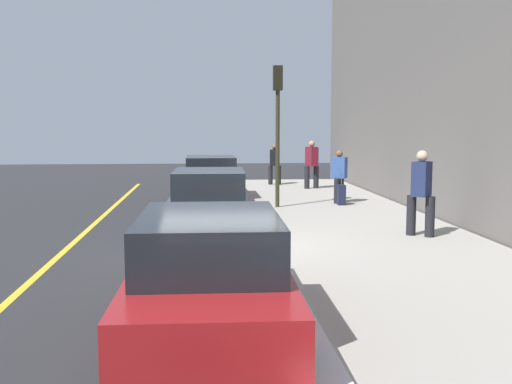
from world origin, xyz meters
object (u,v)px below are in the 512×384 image
Objects in this scene: parked_car_maroon at (211,179)px; rolling_suitcase at (341,195)px; pedestrian_navy_coat at (421,191)px; pedestrian_black_coat at (275,163)px; pedestrian_burgundy_coat at (312,163)px; parked_car_charcoal at (209,202)px; pedestrian_blue_coat at (339,175)px; traffic_light_pole at (278,112)px; parked_car_red at (210,275)px.

rolling_suitcase is (-2.47, -3.90, -0.30)m from parked_car_maroon.
pedestrian_navy_coat reaches higher than pedestrian_black_coat.
parked_car_maroon is 2.35× the size of pedestrian_navy_coat.
pedestrian_burgundy_coat is at bearing 3.38° from pedestrian_navy_coat.
rolling_suitcase is (-4.82, -0.05, -0.66)m from pedestrian_burgundy_coat.
pedestrian_blue_coat is (4.26, -4.04, 0.26)m from parked_car_charcoal.
parked_car_maroon is 1.07× the size of traffic_light_pole.
traffic_light_pole is 4.24× the size of rolling_suitcase.
pedestrian_blue_coat is at bearing -20.02° from parked_car_red.
parked_car_red reaches higher than rolling_suitcase.
parked_car_charcoal is 0.97× the size of parked_car_maroon.
parked_car_red is at bearing 159.98° from pedestrian_blue_coat.
pedestrian_black_coat is at bearing -9.20° from parked_car_red.
pedestrian_blue_coat is (5.74, 0.51, -0.12)m from pedestrian_navy_coat.
pedestrian_blue_coat is (11.24, -4.09, 0.26)m from parked_car_red.
parked_car_charcoal reaches higher than rolling_suitcase.
traffic_light_pole reaches higher than parked_car_charcoal.
pedestrian_navy_coat is 5.77m from pedestrian_blue_coat.
pedestrian_navy_coat is 1.93× the size of rolling_suitcase.
pedestrian_blue_coat reaches higher than parked_car_red.
traffic_light_pole is (4.94, 2.52, 1.79)m from pedestrian_navy_coat.
pedestrian_blue_coat reaches higher than parked_car_charcoal.
pedestrian_navy_coat reaches higher than pedestrian_burgundy_coat.
pedestrian_black_coat is 1.69× the size of rolling_suitcase.
parked_car_red is at bearing 159.33° from rolling_suitcase.
rolling_suitcase is at bearing 5.92° from pedestrian_navy_coat.
pedestrian_navy_coat is 1.14× the size of pedestrian_black_coat.
parked_car_red is 2.57× the size of pedestrian_burgundy_coat.
pedestrian_burgundy_coat is 1.11× the size of pedestrian_blue_coat.
parked_car_charcoal is 9.46m from pedestrian_burgundy_coat.
traffic_light_pole is (-5.13, 1.93, 1.82)m from pedestrian_burgundy_coat.
pedestrian_navy_coat is at bearing -39.94° from parked_car_red.
pedestrian_black_coat is (5.92, 1.31, 0.00)m from pedestrian_blue_coat.
pedestrian_burgundy_coat reaches higher than rolling_suitcase.
pedestrian_blue_coat is (-4.33, -0.09, -0.10)m from pedestrian_burgundy_coat.
parked_car_red is at bearing 165.57° from pedestrian_burgundy_coat.
parked_car_charcoal is 4.80m from pedestrian_navy_coat.
pedestrian_black_coat is (1.60, 1.23, -0.10)m from pedestrian_burgundy_coat.
parked_car_maroon is 4.02m from traffic_light_pole.
pedestrian_blue_coat is at bearing -167.49° from pedestrian_black_coat.
pedestrian_navy_coat is at bearing -108.07° from parked_car_charcoal.
parked_car_maroon is 2.41× the size of pedestrian_burgundy_coat.
parked_car_red is 1.07× the size of parked_car_maroon.
parked_car_maroon is (6.24, -0.10, 0.00)m from parked_car_charcoal.
parked_car_charcoal is at bearing 155.29° from pedestrian_burgundy_coat.
rolling_suitcase is (0.31, -1.98, -2.48)m from traffic_light_pole.
pedestrian_burgundy_coat is at bearing 1.18° from pedestrian_blue_coat.
pedestrian_burgundy_coat reaches higher than pedestrian_blue_coat.
parked_car_maroon is 4.52m from pedestrian_burgundy_coat.
traffic_light_pole is at bearing -11.25° from parked_car_red.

